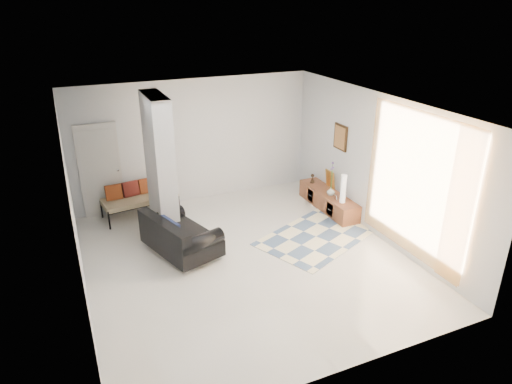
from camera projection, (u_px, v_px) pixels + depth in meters
name	position (u px, v px, depth m)	size (l,w,h in m)	color
floor	(246.00, 259.00, 8.33)	(6.00, 6.00, 0.00)	white
ceiling	(244.00, 107.00, 7.23)	(6.00, 6.00, 0.00)	white
wall_back	(195.00, 141.00, 10.30)	(6.00, 6.00, 0.00)	silver
wall_front	(344.00, 280.00, 5.25)	(6.00, 6.00, 0.00)	silver
wall_left	(74.00, 217.00, 6.77)	(6.00, 6.00, 0.00)	silver
wall_right	(377.00, 166.00, 8.79)	(6.00, 6.00, 0.00)	silver
partition_column	(160.00, 168.00, 8.72)	(0.35, 1.20, 2.80)	#A2A6A9
hallway_door	(100.00, 171.00, 9.65)	(0.85, 0.06, 2.04)	silver
curtain	(415.00, 185.00, 7.78)	(2.55, 2.55, 0.00)	#FFAF43
wall_art	(341.00, 137.00, 9.73)	(0.04, 0.45, 0.55)	#331F0D
media_console	(328.00, 200.00, 10.22)	(0.45, 1.87, 0.80)	brown
loveseat	(178.00, 236.00, 8.37)	(1.32, 1.73, 0.76)	silver
daybed	(138.00, 197.00, 9.85)	(1.63, 0.85, 0.77)	black
area_rug	(316.00, 237.00, 9.09)	(2.26, 1.51, 0.01)	#F1E9B8
cylinder_lamp	(343.00, 189.00, 9.54)	(0.11, 0.11, 0.62)	silver
bronze_figurine	(312.00, 178.00, 10.63)	(0.11, 0.11, 0.22)	#332316
vase	(331.00, 191.00, 9.97)	(0.18, 0.18, 0.18)	silver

